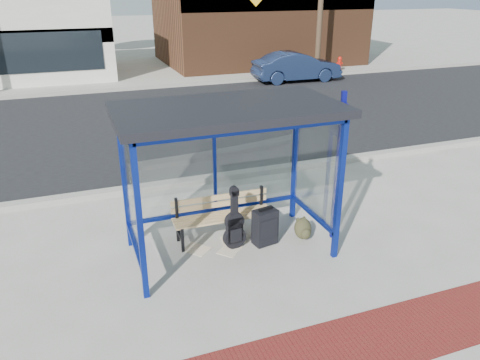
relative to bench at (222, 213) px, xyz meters
name	(u,v)px	position (x,y,z in m)	size (l,w,h in m)	color
ground	(230,250)	(-0.03, -0.46, -0.45)	(120.00, 120.00, 0.00)	#B2ADA0
curb_near	(186,182)	(-0.03, 2.44, -0.39)	(60.00, 0.25, 0.12)	gray
street_asphalt	(146,123)	(-0.03, 7.54, -0.45)	(60.00, 10.00, 0.00)	black
curb_far	(124,89)	(-0.03, 12.64, -0.39)	(60.00, 0.25, 0.12)	gray
far_sidewalk	(118,82)	(-0.03, 14.54, -0.45)	(60.00, 4.00, 0.01)	#B2ADA0
bus_shelter	(227,127)	(-0.03, -0.39, 1.62)	(3.30, 1.80, 2.42)	navy
storefront_brown	(257,0)	(7.97, 18.03, 2.75)	(10.00, 7.08, 6.40)	#59331E
bench	(222,213)	(0.00, 0.00, 0.00)	(1.70, 0.44, 0.80)	black
guitar_bag	(234,227)	(0.07, -0.40, -0.07)	(0.39, 0.14, 1.04)	black
suitcase	(265,227)	(0.59, -0.46, -0.14)	(0.42, 0.32, 0.68)	black
backpack	(303,229)	(1.27, -0.52, -0.28)	(0.32, 0.29, 0.37)	#2F2D1A
sign_post	(339,159)	(1.78, -0.65, 0.97)	(0.15, 0.31, 2.53)	#0B0D7C
newspaper_a	(197,249)	(-0.54, -0.24, -0.45)	(0.40, 0.32, 0.01)	white
newspaper_b	(230,250)	(-0.03, -0.46, -0.45)	(0.39, 0.30, 0.01)	white
newspaper_c	(229,241)	(0.06, -0.17, -0.45)	(0.33, 0.26, 0.01)	white
parked_car	(297,67)	(7.42, 11.96, 0.18)	(1.34, 3.85, 1.27)	#1A284A
fire_hydrant	(339,63)	(10.53, 13.46, -0.06)	(0.32, 0.21, 0.72)	red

